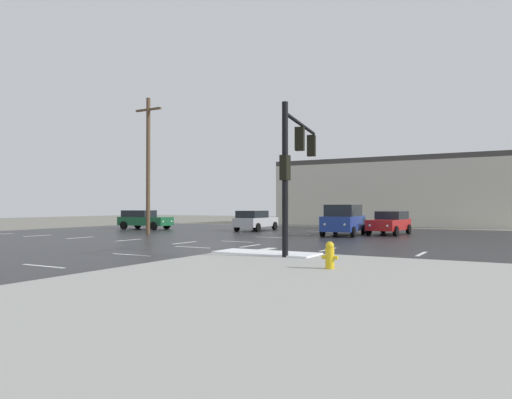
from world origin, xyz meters
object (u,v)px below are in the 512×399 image
at_px(fire_hydrant, 330,255).
at_px(utility_pole_far, 148,163).
at_px(traffic_signal_mast, 295,156).
at_px(suv_blue, 344,219).
at_px(sedan_silver, 255,220).
at_px(sedan_red, 390,222).
at_px(sedan_green, 144,219).

xyz_separation_m(fire_hydrant, utility_pole_far, (-17.53, 11.79, 4.40)).
relative_size(traffic_signal_mast, fire_hydrant, 7.02).
bearing_deg(suv_blue, sedan_silver, -111.91).
relative_size(traffic_signal_mast, sedan_red, 1.20).
height_order(sedan_silver, sedan_red, same).
height_order(suv_blue, utility_pole_far, utility_pole_far).
height_order(fire_hydrant, suv_blue, suv_blue).
xyz_separation_m(suv_blue, sedan_silver, (-8.05, 2.42, -0.24)).
bearing_deg(suv_blue, traffic_signal_mast, 5.54).
bearing_deg(sedan_red, sedan_green, -78.85).
bearing_deg(sedan_green, suv_blue, -3.85).
bearing_deg(sedan_green, utility_pole_far, -49.10).
bearing_deg(sedan_silver, fire_hydrant, -147.74).
bearing_deg(sedan_green, traffic_signal_mast, -37.68).
relative_size(fire_hydrant, sedan_green, 0.17).
distance_m(traffic_signal_mast, utility_pole_far, 16.89).
height_order(suv_blue, sedan_silver, suv_blue).
distance_m(fire_hydrant, sedan_silver, 23.60).
distance_m(fire_hydrant, utility_pole_far, 21.58).
xyz_separation_m(sedan_silver, utility_pole_far, (-4.18, -7.67, 4.08)).
distance_m(traffic_signal_mast, fire_hydrant, 5.67).
distance_m(suv_blue, sedan_green, 17.44).
xyz_separation_m(sedan_green, utility_pole_far, (5.21, -5.26, 4.08)).
height_order(fire_hydrant, sedan_red, sedan_red).
height_order(sedan_green, utility_pole_far, utility_pole_far).
xyz_separation_m(fire_hydrant, suv_blue, (-5.30, 17.04, 0.55)).
bearing_deg(fire_hydrant, sedan_silver, 124.44).
bearing_deg(suv_blue, sedan_green, -95.19).
relative_size(traffic_signal_mast, suv_blue, 1.12).
relative_size(suv_blue, utility_pole_far, 0.53).
xyz_separation_m(traffic_signal_mast, utility_pole_far, (-14.77, 8.14, 1.04)).
bearing_deg(fire_hydrant, sedan_green, 143.14).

